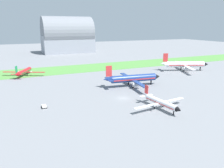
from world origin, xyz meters
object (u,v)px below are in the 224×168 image
(airplane_foreground_turboprop, at_px, (160,102))
(airplane_midfield_jet, at_px, (133,78))
(baggage_cart_near_gate, at_px, (44,106))
(airplane_taxiing_turboprop, at_px, (24,71))
(airplane_parked_jet_far, at_px, (184,64))

(airplane_foreground_turboprop, relative_size, airplane_midfield_jet, 0.75)
(airplane_foreground_turboprop, distance_m, airplane_midfield_jet, 29.63)
(airplane_foreground_turboprop, xyz_separation_m, airplane_midfield_jet, (5.47, 29.09, 1.32))
(airplane_midfield_jet, distance_m, baggage_cart_near_gate, 43.55)
(airplane_taxiing_turboprop, relative_size, baggage_cart_near_gate, 9.18)
(airplane_foreground_turboprop, bearing_deg, airplane_midfield_jet, 162.92)
(airplane_parked_jet_far, distance_m, airplane_foreground_turboprop, 71.68)
(airplane_parked_jet_far, xyz_separation_m, airplane_foreground_turboprop, (-53.23, -47.97, -1.57))
(airplane_taxiing_turboprop, relative_size, airplane_midfield_jet, 0.76)
(airplane_parked_jet_far, bearing_deg, airplane_taxiing_turboprop, -172.63)
(airplane_taxiing_turboprop, height_order, airplane_parked_jet_far, airplane_parked_jet_far)
(airplane_taxiing_turboprop, bearing_deg, airplane_foreground_turboprop, -124.85)
(airplane_parked_jet_far, height_order, airplane_foreground_turboprop, airplane_parked_jet_far)
(airplane_taxiing_turboprop, bearing_deg, airplane_midfield_jet, -107.51)
(airplane_taxiing_turboprop, xyz_separation_m, airplane_midfield_jet, (45.55, -43.69, 1.08))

